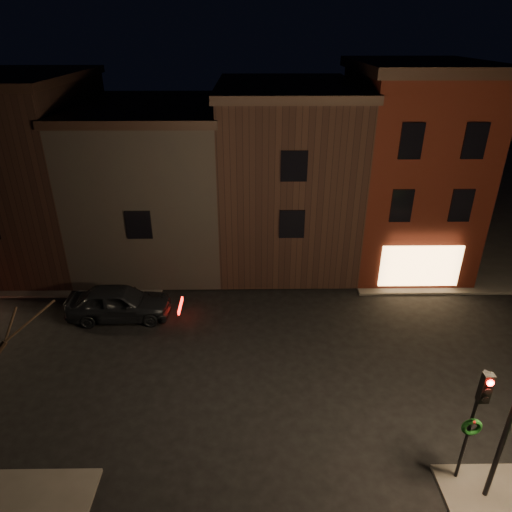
% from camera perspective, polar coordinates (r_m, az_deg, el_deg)
% --- Properties ---
extents(ground, '(120.00, 120.00, 0.00)m').
position_cam_1_polar(ground, '(18.87, 0.86, -13.07)').
color(ground, black).
rests_on(ground, ground).
extents(sidewalk_far_right, '(30.00, 30.00, 0.12)m').
position_cam_1_polar(sidewalk_far_right, '(41.88, 28.75, 6.70)').
color(sidewalk_far_right, '#2D2B28').
rests_on(sidewalk_far_right, ground).
extents(sidewalk_far_left, '(30.00, 30.00, 0.12)m').
position_cam_1_polar(sidewalk_far_left, '(41.43, -29.05, 6.44)').
color(sidewalk_far_left, '#2D2B28').
rests_on(sidewalk_far_left, ground).
extents(corner_building, '(6.50, 8.50, 10.50)m').
position_cam_1_polar(corner_building, '(26.29, 18.38, 10.65)').
color(corner_building, '#40130B').
rests_on(corner_building, ground).
extents(row_building_a, '(7.30, 10.30, 9.40)m').
position_cam_1_polar(row_building_a, '(26.10, 3.65, 10.54)').
color(row_building_a, black).
rests_on(row_building_a, ground).
extents(row_building_b, '(7.80, 10.30, 8.40)m').
position_cam_1_polar(row_building_b, '(26.70, -12.30, 9.23)').
color(row_building_b, black).
rests_on(row_building_b, ground).
extents(row_building_c, '(7.30, 10.30, 9.90)m').
position_cam_1_polar(row_building_c, '(28.83, -26.93, 9.81)').
color(row_building_c, black).
rests_on(row_building_c, ground).
extents(traffic_signal, '(0.58, 0.38, 4.05)m').
position_cam_1_polar(traffic_signal, '(14.26, 25.87, -17.12)').
color(traffic_signal, black).
rests_on(traffic_signal, sidewalk_near_right).
extents(parked_car_a, '(4.72, 1.99, 1.59)m').
position_cam_1_polar(parked_car_a, '(21.89, -16.72, -5.58)').
color(parked_car_a, black).
rests_on(parked_car_a, ground).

